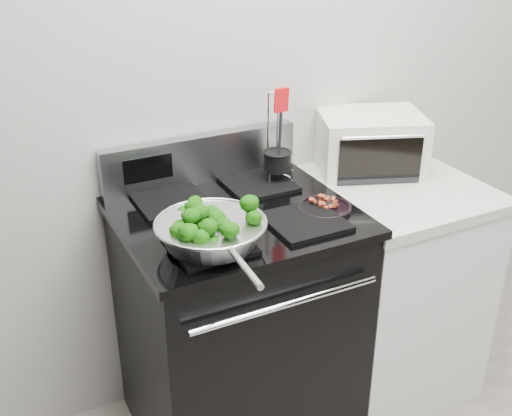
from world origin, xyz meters
TOP-DOWN VIEW (x-y plane):
  - back_wall at (0.00, 1.75)m, footprint 4.00×0.02m
  - gas_range at (-0.30, 1.41)m, footprint 0.79×0.69m
  - counter at (0.39, 1.41)m, footprint 0.62×0.68m
  - skillet at (-0.47, 1.23)m, footprint 0.35×0.55m
  - broccoli_pile at (-0.47, 1.24)m, footprint 0.27×0.27m
  - bacon_plate at (-0.02, 1.30)m, footprint 0.18×0.18m
  - utensil_holder at (-0.05, 1.58)m, footprint 0.12×0.12m
  - toaster_oven at (0.37, 1.58)m, footprint 0.48×0.43m

SIDE VIEW (x-z plane):
  - counter at x=0.39m, z-range 0.00..0.92m
  - gas_range at x=-0.30m, z-range -0.08..1.05m
  - bacon_plate at x=-0.02m, z-range 0.95..0.99m
  - skillet at x=-0.47m, z-range 0.97..1.04m
  - utensil_holder at x=-0.05m, z-range 0.83..1.20m
  - broccoli_pile at x=-0.47m, z-range 0.98..1.07m
  - toaster_oven at x=0.37m, z-range 0.92..1.15m
  - back_wall at x=0.00m, z-range 0.00..2.70m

